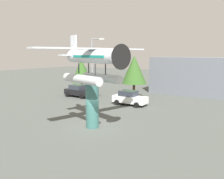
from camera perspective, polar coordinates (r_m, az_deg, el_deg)
ground_plane at (r=20.31m, az=-4.76°, el=-9.15°), size 140.00×140.00×0.00m
display_pedestal at (r=19.80m, az=-4.83°, el=-3.85°), size 1.10×1.10×3.84m
floatplane_monument at (r=19.24m, az=-4.75°, el=6.59°), size 7.19×10.27×4.00m
car_near_black at (r=34.30m, az=-8.20°, el=-0.33°), size 4.20×2.02×1.76m
car_mid_white at (r=28.67m, az=4.30°, el=-2.04°), size 4.20×2.02×1.76m
streetlight_primary at (r=28.81m, az=-4.55°, el=5.60°), size 1.84×0.28×8.05m
storefront_building at (r=38.46m, az=19.22°, el=3.18°), size 12.52×5.50×5.66m
tree_west at (r=37.78m, az=-7.41°, el=4.59°), size 3.29×3.29×5.39m
tree_east at (r=33.00m, az=5.39°, el=4.82°), size 3.52×3.52×5.97m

